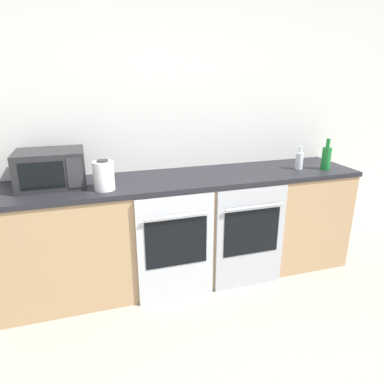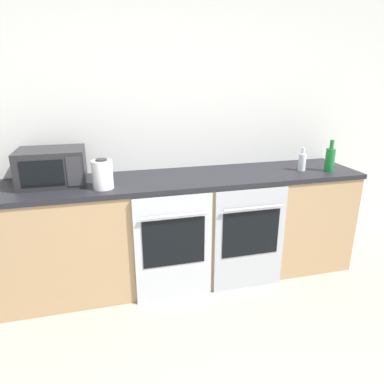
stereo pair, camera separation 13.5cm
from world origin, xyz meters
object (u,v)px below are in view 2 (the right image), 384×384
object	(u,v)px
bottle_green	(330,159)
oven_left	(174,249)
microwave	(52,167)
kettle	(103,174)
bottle_clear	(302,162)
oven_right	(250,240)

from	to	relation	value
bottle_green	oven_left	bearing A→B (deg)	-172.59
microwave	kettle	xyz separation A→B (m)	(0.37, -0.20, -0.03)
microwave	bottle_green	bearing A→B (deg)	-4.78
oven_left	microwave	world-z (taller)	microwave
kettle	bottle_clear	bearing A→B (deg)	2.99
bottle_clear	bottle_green	xyz separation A→B (m)	(0.22, -0.08, 0.03)
microwave	kettle	distance (m)	0.42
bottle_clear	oven_left	bearing A→B (deg)	-167.75
microwave	bottle_green	world-z (taller)	bottle_green
oven_left	microwave	distance (m)	1.12
oven_left	kettle	world-z (taller)	kettle
oven_left	oven_right	distance (m)	0.64
oven_right	microwave	xyz separation A→B (m)	(-1.50, 0.38, 0.62)
bottle_clear	bottle_green	world-z (taller)	bottle_green
kettle	oven_right	bearing A→B (deg)	-8.82
oven_right	bottle_green	world-z (taller)	bottle_green
oven_left	oven_right	xyz separation A→B (m)	(0.64, 0.00, 0.00)
oven_right	kettle	size ratio (longest dim) A/B	3.97
oven_left	bottle_clear	world-z (taller)	bottle_clear
bottle_clear	kettle	bearing A→B (deg)	-177.01
oven_right	bottle_green	size ratio (longest dim) A/B	3.22
oven_right	kettle	bearing A→B (deg)	171.18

